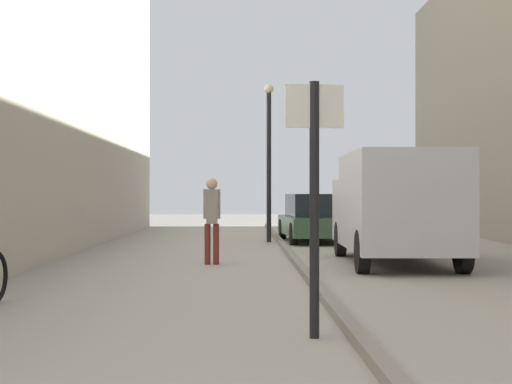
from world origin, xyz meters
name	(u,v)px	position (x,y,z in m)	size (l,w,h in m)	color
ground_plane	(217,276)	(0.00, 12.00, 0.00)	(80.00, 80.00, 0.00)	gray
kerb_strip	(306,272)	(1.58, 12.00, 0.06)	(0.16, 40.00, 0.12)	slate
pedestrian_main_foreground	(212,215)	(-0.17, 14.18, 1.03)	(0.35, 0.23, 1.78)	maroon
delivery_van	(394,205)	(3.62, 14.20, 1.23)	(2.18, 5.49, 2.27)	#B7B7BC
parked_car	(315,218)	(2.67, 21.41, 0.71)	(2.03, 4.29, 1.45)	#335138
street_sign_post	(314,186)	(1.17, 6.23, 1.55)	(0.60, 0.10, 2.60)	black
lamp_post	(269,152)	(1.27, 21.30, 2.72)	(0.28, 0.28, 4.76)	black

